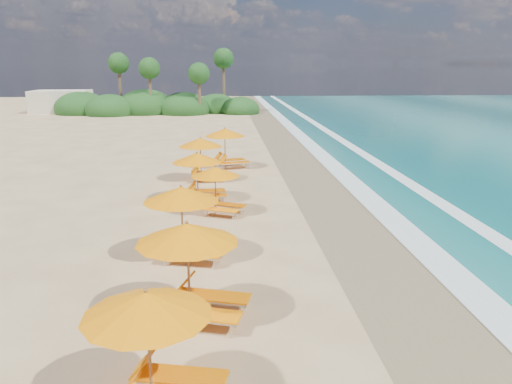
{
  "coord_description": "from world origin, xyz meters",
  "views": [
    {
      "loc": [
        -1.28,
        -19.09,
        6.1
      ],
      "look_at": [
        0.0,
        0.0,
        1.2
      ],
      "focal_mm": 35.16,
      "sensor_mm": 36.0,
      "label": 1
    }
  ],
  "objects": [
    {
      "name": "station_1",
      "position": [
        -1.97,
        -7.79,
        1.41
      ],
      "size": [
        3.15,
        3.06,
        2.52
      ],
      "rotation": [
        0.0,
        0.0,
        -0.27
      ],
      "color": "olive",
      "rests_on": "ground"
    },
    {
      "name": "station_3",
      "position": [
        -1.47,
        1.08,
        1.16
      ],
      "size": [
        2.68,
        2.65,
        2.06
      ],
      "rotation": [
        0.0,
        0.0,
        -0.4
      ],
      "color": "olive",
      "rests_on": "ground"
    },
    {
      "name": "station_5",
      "position": [
        -2.28,
        7.38,
        1.33
      ],
      "size": [
        2.7,
        2.53,
        2.38
      ],
      "rotation": [
        0.0,
        0.0,
        0.09
      ],
      "color": "olive",
      "rests_on": "ground"
    },
    {
      "name": "beach_building",
      "position": [
        -22.0,
        48.0,
        1.4
      ],
      "size": [
        7.0,
        5.0,
        2.8
      ],
      "primitive_type": "cube",
      "color": "beige",
      "rests_on": "ground"
    },
    {
      "name": "surf_foam",
      "position": [
        6.7,
        0.0,
        0.03
      ],
      "size": [
        4.0,
        160.0,
        0.01
      ],
      "color": "white",
      "rests_on": "ground"
    },
    {
      "name": "treeline",
      "position": [
        -9.94,
        45.51,
        1.0
      ],
      "size": [
        25.8,
        8.8,
        9.74
      ],
      "color": "#163D14",
      "rests_on": "ground"
    },
    {
      "name": "station_4",
      "position": [
        -2.27,
        3.26,
        1.29
      ],
      "size": [
        2.59,
        2.42,
        2.29
      ],
      "rotation": [
        0.0,
        0.0,
        0.08
      ],
      "color": "olive",
      "rests_on": "ground"
    },
    {
      "name": "ground",
      "position": [
        0.0,
        0.0,
        0.0
      ],
      "size": [
        160.0,
        160.0,
        0.0
      ],
      "primitive_type": "plane",
      "color": "#D8B37F",
      "rests_on": "ground"
    },
    {
      "name": "station_6",
      "position": [
        -0.96,
        10.76,
        1.38
      ],
      "size": [
        3.08,
        3.0,
        2.46
      ],
      "rotation": [
        0.0,
        0.0,
        0.29
      ],
      "color": "olive",
      "rests_on": "ground"
    },
    {
      "name": "station_0",
      "position": [
        -2.47,
        -11.07,
        1.32
      ],
      "size": [
        2.85,
        2.74,
        2.35
      ],
      "rotation": [
        0.0,
        0.0,
        -0.21
      ],
      "color": "olive",
      "rests_on": "ground"
    },
    {
      "name": "wet_sand",
      "position": [
        4.0,
        0.0,
        0.01
      ],
      "size": [
        4.0,
        160.0,
        0.01
      ],
      "primitive_type": "cube",
      "color": "#867450",
      "rests_on": "ground"
    },
    {
      "name": "station_2",
      "position": [
        -2.42,
        -3.85,
        1.38
      ],
      "size": [
        3.03,
        2.92,
        2.46
      ],
      "rotation": [
        0.0,
        0.0,
        -0.24
      ],
      "color": "olive",
      "rests_on": "ground"
    }
  ]
}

